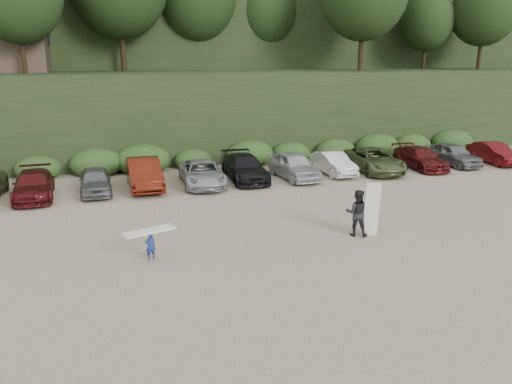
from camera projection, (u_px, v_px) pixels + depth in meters
name	position (u px, v px, depth m)	size (l,w,h in m)	color
ground	(241.00, 247.00, 19.27)	(120.00, 120.00, 0.00)	tan
hillside_backdrop	(138.00, 13.00, 49.28)	(90.00, 41.50, 28.00)	black
parked_cars	(211.00, 171.00, 28.60)	(39.99, 5.84, 1.64)	silver
child_surfer	(150.00, 239.00, 17.93)	(1.94, 1.08, 1.12)	navy
adult_surfer	(358.00, 213.00, 20.29)	(1.42, 1.10, 2.28)	black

